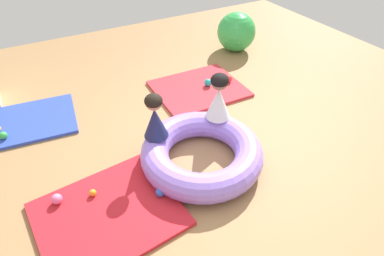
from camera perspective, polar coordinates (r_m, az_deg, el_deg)
name	(u,v)px	position (r m, az deg, el deg)	size (l,w,h in m)	color
ground_plane	(207,158)	(3.38, 2.69, -5.36)	(8.00, 8.00, 0.00)	#9E7549
gym_mat_front	(199,89)	(4.46, 1.18, 6.97)	(1.16, 0.99, 0.04)	red
gym_mat_far_right	(108,214)	(2.97, -14.62, -14.56)	(1.16, 1.02, 0.04)	red
gym_mat_near_right	(9,126)	(4.34, -29.70, 0.35)	(1.49, 0.84, 0.04)	#2D47B7
inflatable_cushion	(202,153)	(3.24, 1.72, -4.40)	(1.23, 1.23, 0.28)	#9975EA
child_in_white	(219,97)	(3.35, 4.75, 5.56)	(0.35, 0.35, 0.51)	white
child_in_navy	(155,116)	(3.10, -6.60, 2.05)	(0.28, 0.28, 0.48)	navy
play_ball_green	(3,135)	(4.10, -30.45, -1.15)	(0.08, 0.08, 0.08)	green
play_ball_orange	(93,193)	(3.10, -17.17, -10.91)	(0.06, 0.06, 0.06)	orange
play_ball_blue	(160,192)	(2.97, -5.64, -11.20)	(0.09, 0.09, 0.09)	blue
play_ball_pink	(57,199)	(3.14, -22.83, -11.52)	(0.09, 0.09, 0.09)	pink
play_ball_teal	(208,83)	(4.46, 2.85, 8.04)	(0.10, 0.10, 0.10)	teal
play_ball_red	(228,79)	(4.58, 6.47, 8.70)	(0.10, 0.10, 0.10)	red
exercise_ball_large	(236,32)	(5.54, 7.86, 16.53)	(0.63, 0.63, 0.63)	green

